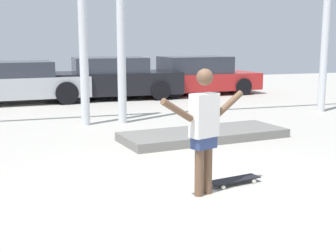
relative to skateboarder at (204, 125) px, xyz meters
The scene contains 7 objects.
ground_plane 0.94m from the skateboarder, 145.90° to the right, with size 36.00×36.00×0.00m, color #B2ADA3.
skateboarder is the anchor object (origin of this frame).
skateboard 1.05m from the skateboarder, 24.58° to the left, with size 0.80×0.35×0.08m.
manual_pad 3.49m from the skateboarder, 66.99° to the left, with size 3.31×1.22×0.17m, color slate.
parked_car_silver 10.06m from the skateboarder, 101.56° to the left, with size 4.14×2.09×1.29m.
parked_car_black 10.12m from the skateboarder, 84.37° to the left, with size 4.33×2.13×1.37m.
parked_car_red 11.09m from the skateboarder, 68.30° to the left, with size 4.38×2.10×1.35m.
Camera 1 is at (-2.02, -5.13, 1.96)m, focal length 50.00 mm.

